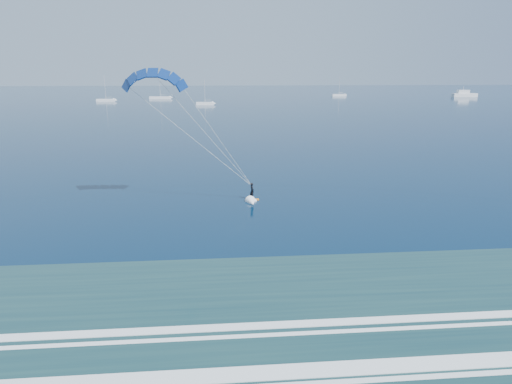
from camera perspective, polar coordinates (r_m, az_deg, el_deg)
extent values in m
cube|color=#1E423F|center=(24.84, 6.40, -17.90)|extent=(600.00, 22.00, 0.03)
cube|color=white|center=(22.81, 7.71, -21.20)|extent=(600.00, 1.10, 0.07)
cube|color=white|center=(26.07, 5.73, -16.10)|extent=(600.00, 0.70, 0.07)
cube|color=orange|center=(49.13, -0.50, -0.95)|extent=(1.48, 0.48, 0.08)
imported|color=black|center=(48.88, -0.50, 0.12)|extent=(0.58, 0.75, 1.82)
cone|color=white|center=(47.86, -0.55, -1.33)|extent=(1.31, 1.74, 1.10)
cube|color=white|center=(277.76, 24.61, 10.95)|extent=(13.33, 3.55, 1.95)
cube|color=white|center=(277.20, 24.47, 11.35)|extent=(6.22, 2.84, 1.78)
cylinder|color=silver|center=(277.13, 24.51, 11.74)|extent=(0.16, 0.16, 2.00)
cube|color=white|center=(224.91, -18.23, 10.84)|extent=(8.46, 2.40, 1.20)
cylinder|color=silver|center=(224.65, -18.36, 12.32)|extent=(0.18, 0.18, 10.45)
cylinder|color=silver|center=(224.57, -17.96, 11.22)|extent=(2.60, 0.12, 0.12)
cube|color=white|center=(240.02, -11.86, 11.46)|extent=(10.90, 2.40, 1.20)
cylinder|color=silver|center=(239.75, -11.96, 13.18)|extent=(0.18, 0.18, 13.19)
cylinder|color=silver|center=(239.82, -11.59, 11.81)|extent=(2.60, 0.12, 0.12)
cube|color=white|center=(192.82, -6.39, 10.93)|extent=(7.28, 2.40, 1.20)
cylinder|color=silver|center=(192.55, -6.43, 12.46)|extent=(0.18, 0.18, 9.10)
cylinder|color=silver|center=(192.71, -6.04, 11.36)|extent=(2.60, 0.12, 0.12)
cube|color=white|center=(264.96, 10.33, 11.83)|extent=(7.89, 2.40, 1.20)
cylinder|color=silver|center=(264.76, 10.39, 13.00)|extent=(0.18, 0.18, 9.64)
cylinder|color=silver|center=(265.22, 10.60, 12.12)|extent=(2.60, 0.12, 0.12)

